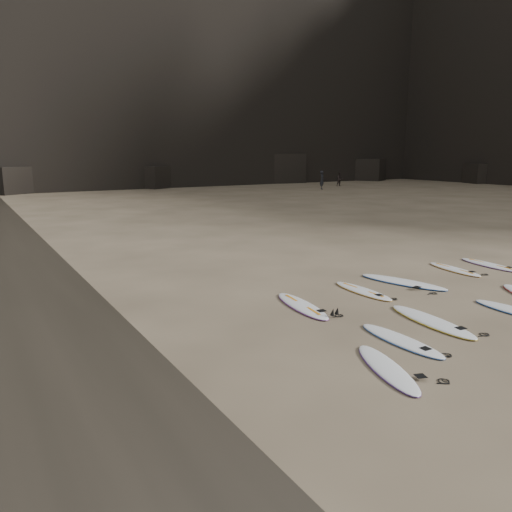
{
  "coord_description": "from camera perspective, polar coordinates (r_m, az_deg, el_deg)",
  "views": [
    {
      "loc": [
        -10.1,
        -7.2,
        3.89
      ],
      "look_at": [
        -4.29,
        2.54,
        1.5
      ],
      "focal_mm": 35.0,
      "sensor_mm": 36.0,
      "label": 1
    }
  ],
  "objects": [
    {
      "name": "surfboard_1",
      "position": [
        10.94,
        16.23,
        -9.2
      ],
      "size": [
        0.59,
        2.26,
        0.08
      ],
      "primitive_type": "ellipsoid",
      "rotation": [
        0.0,
        0.0,
        -0.02
      ],
      "color": "white",
      "rests_on": "ground"
    },
    {
      "name": "person_b",
      "position": [
        57.75,
        9.57,
        8.63
      ],
      "size": [
        0.81,
        0.66,
        1.53
      ],
      "primitive_type": "imported",
      "rotation": [
        0.0,
        0.0,
        6.17
      ],
      "color": "black",
      "rests_on": "ground"
    },
    {
      "name": "surfboard_2",
      "position": [
        12.3,
        19.42,
        -7.0
      ],
      "size": [
        0.92,
        2.66,
        0.09
      ],
      "primitive_type": "ellipsoid",
      "rotation": [
        0.0,
        0.0,
        -0.11
      ],
      "color": "white",
      "rests_on": "ground"
    },
    {
      "name": "ground",
      "position": [
        13.0,
        22.69,
        -6.46
      ],
      "size": [
        240.0,
        240.0,
        0.0
      ],
      "primitive_type": "plane",
      "color": "#897559",
      "rests_on": "ground"
    },
    {
      "name": "surfboard_0",
      "position": [
        9.55,
        14.75,
        -12.28
      ],
      "size": [
        1.23,
        2.27,
        0.08
      ],
      "primitive_type": "ellipsoid",
      "rotation": [
        0.0,
        0.0,
        -0.34
      ],
      "color": "white",
      "rests_on": "ground"
    },
    {
      "name": "headland",
      "position": [
        67.67,
        0.43,
        26.56
      ],
      "size": [
        170.0,
        101.0,
        63.47
      ],
      "color": "black",
      "rests_on": "ground"
    },
    {
      "name": "surfboard_6",
      "position": [
        14.38,
        12.1,
        -3.89
      ],
      "size": [
        0.59,
        2.25,
        0.08
      ],
      "primitive_type": "ellipsoid",
      "rotation": [
        0.0,
        0.0,
        -0.02
      ],
      "color": "white",
      "rests_on": "ground"
    },
    {
      "name": "surfboard_8",
      "position": [
        17.87,
        21.72,
        -1.41
      ],
      "size": [
        0.83,
        2.26,
        0.08
      ],
      "primitive_type": "ellipsoid",
      "rotation": [
        0.0,
        0.0,
        -0.14
      ],
      "color": "white",
      "rests_on": "ground"
    },
    {
      "name": "surfboard_9",
      "position": [
        19.04,
        25.17,
        -0.91
      ],
      "size": [
        0.81,
        2.44,
        0.09
      ],
      "primitive_type": "ellipsoid",
      "rotation": [
        0.0,
        0.0,
        -0.1
      ],
      "color": "white",
      "rests_on": "ground"
    },
    {
      "name": "surfboard_7",
      "position": [
        15.62,
        16.42,
        -2.83
      ],
      "size": [
        1.41,
        2.83,
        0.1
      ],
      "primitive_type": "ellipsoid",
      "rotation": [
        0.0,
        0.0,
        0.29
      ],
      "color": "white",
      "rests_on": "ground"
    },
    {
      "name": "person_a",
      "position": [
        52.73,
        7.56,
        8.6
      ],
      "size": [
        0.76,
        0.83,
        1.91
      ],
      "primitive_type": "imported",
      "rotation": [
        0.0,
        0.0,
        0.99
      ],
      "color": "black",
      "rests_on": "ground"
    },
    {
      "name": "surfboard_5",
      "position": [
        12.8,
        5.26,
        -5.64
      ],
      "size": [
        0.92,
        2.51,
        0.09
      ],
      "primitive_type": "ellipsoid",
      "rotation": [
        0.0,
        0.0,
        -0.14
      ],
      "color": "white",
      "rests_on": "ground"
    }
  ]
}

